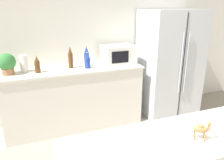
{
  "coord_description": "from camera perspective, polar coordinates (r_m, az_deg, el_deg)",
  "views": [
    {
      "loc": [
        -1.02,
        -0.66,
        1.76
      ],
      "look_at": [
        -0.27,
        1.36,
        1.04
      ],
      "focal_mm": 35.0,
      "sensor_mm": 36.0,
      "label": 1
    }
  ],
  "objects": [
    {
      "name": "back_bottle_0",
      "position": [
        3.15,
        -6.41,
        5.07
      ],
      "size": [
        0.08,
        0.08,
        0.23
      ],
      "color": "navy",
      "rests_on": "back_counter"
    },
    {
      "name": "camel_figurine",
      "position": [
        1.47,
        22.26,
        -11.72
      ],
      "size": [
        0.1,
        0.09,
        0.13
      ],
      "color": "olive",
      "rests_on": "bar_counter"
    },
    {
      "name": "microwave",
      "position": [
        3.4,
        1.66,
        6.68
      ],
      "size": [
        0.48,
        0.37,
        0.28
      ],
      "color": "white",
      "rests_on": "back_counter"
    },
    {
      "name": "back_bottle_1",
      "position": [
        3.19,
        -10.82,
        5.79
      ],
      "size": [
        0.07,
        0.07,
        0.32
      ],
      "color": "brown",
      "rests_on": "back_counter"
    },
    {
      "name": "back_bottle_2",
      "position": [
        3.26,
        -6.64,
        6.1
      ],
      "size": [
        0.08,
        0.08,
        0.3
      ],
      "color": "navy",
      "rests_on": "back_counter"
    },
    {
      "name": "refrigerator",
      "position": [
        3.78,
        14.69,
        4.25
      ],
      "size": [
        0.92,
        0.73,
        1.73
      ],
      "color": "silver",
      "rests_on": "ground_plane"
    },
    {
      "name": "back_counter",
      "position": [
        3.37,
        -9.78,
        -4.4
      ],
      "size": [
        2.01,
        0.63,
        0.92
      ],
      "color": "silver",
      "rests_on": "ground_plane"
    },
    {
      "name": "wall_back",
      "position": [
        3.57,
        -3.75,
        10.74
      ],
      "size": [
        8.0,
        0.06,
        2.55
      ],
      "color": "silver",
      "rests_on": "ground_plane"
    },
    {
      "name": "paper_towel_roll",
      "position": [
        3.18,
        -22.03,
        4.04
      ],
      "size": [
        0.11,
        0.11,
        0.23
      ],
      "color": "white",
      "rests_on": "back_counter"
    },
    {
      "name": "back_bottle_3",
      "position": [
        3.08,
        -18.98,
        3.85
      ],
      "size": [
        0.07,
        0.07,
        0.23
      ],
      "color": "brown",
      "rests_on": "back_counter"
    },
    {
      "name": "potted_plant",
      "position": [
        3.13,
        -25.77,
        3.94
      ],
      "size": [
        0.22,
        0.22,
        0.28
      ],
      "color": "#9E6B47",
      "rests_on": "back_counter"
    }
  ]
}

